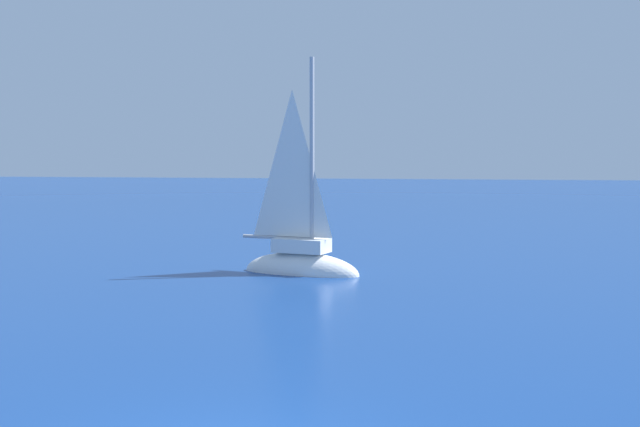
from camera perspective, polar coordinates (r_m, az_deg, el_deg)
sailboat_near at (r=23.81m, az=-1.29°, el=-3.17°), size 3.64×2.04×6.57m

